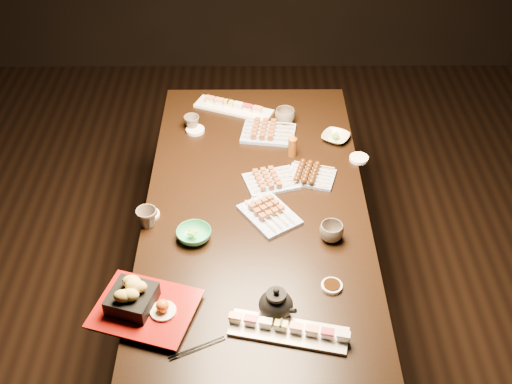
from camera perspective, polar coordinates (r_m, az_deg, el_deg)
ground at (r=3.17m, az=-0.11°, el=-11.12°), size 5.00×5.00×0.00m
dining_table at (r=2.88m, az=0.01°, el=-6.69°), size 1.23×1.94×0.75m
sushi_platter_near at (r=2.15m, az=2.91°, el=-12.02°), size 0.41×0.19×0.05m
sushi_platter_far at (r=3.18m, az=-2.01°, el=7.69°), size 0.40×0.25×0.05m
yakitori_plate_center at (r=2.70m, az=1.39°, el=1.28°), size 0.25×0.21×0.06m
yakitori_plate_right at (r=2.54m, az=1.20°, el=-1.67°), size 0.27×0.29×0.06m
yakitori_plate_left at (r=2.99m, az=1.12°, el=5.60°), size 0.27×0.21×0.06m
tsukune_plate at (r=2.74m, az=4.93°, el=1.67°), size 0.23×0.19×0.05m
edamame_bowl_green at (r=2.46m, az=-5.54°, el=-3.80°), size 0.16×0.16×0.04m
edamame_bowl_cream at (r=2.99m, az=7.08°, el=4.84°), size 0.16×0.16×0.03m
tempura_tray at (r=2.20m, az=-9.92°, el=-9.52°), size 0.40×0.35×0.12m
teacup_near_left at (r=2.53m, az=-9.67°, el=-2.26°), size 0.11×0.11×0.08m
teacup_mid_right at (r=2.46m, az=6.71°, el=-3.55°), size 0.11×0.11×0.07m
teacup_far_left at (r=3.04m, az=-5.73°, el=6.16°), size 0.10×0.10×0.07m
teacup_far_right at (r=3.07m, az=2.60°, el=6.73°), size 0.10×0.10×0.07m
teapot at (r=2.17m, az=1.78°, el=-9.74°), size 0.19×0.19×0.12m
condiment_bottle at (r=2.85m, az=3.26°, el=4.27°), size 0.04×0.04×0.12m
sauce_dish_west at (r=2.59m, az=-9.33°, el=-1.97°), size 0.09×0.09×0.01m
sauce_dish_east at (r=2.88m, az=9.14°, el=2.97°), size 0.10×0.10×0.01m
sauce_dish_se at (r=2.30m, az=6.75°, el=-8.30°), size 0.11×0.11×0.01m
sauce_dish_nw at (r=3.04m, az=-5.43°, el=5.50°), size 0.12×0.12×0.02m
chopsticks_near at (r=2.13m, az=-5.26°, el=-13.63°), size 0.18×0.10×0.01m
chopsticks_se at (r=2.19m, az=4.96°, el=-11.84°), size 0.20×0.06×0.01m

